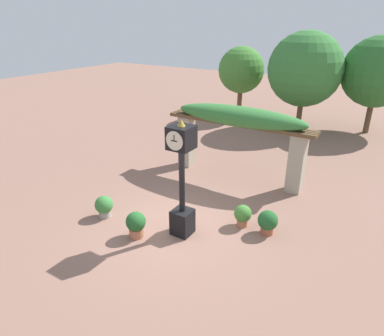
# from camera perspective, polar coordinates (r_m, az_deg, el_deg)

# --- Properties ---
(ground_plane) EXTENTS (60.00, 60.00, 0.00)m
(ground_plane) POSITION_cam_1_polar(r_m,az_deg,el_deg) (10.00, -2.78, -9.76)
(ground_plane) COLOR #8E6656
(pedestal_clock) EXTENTS (0.59, 0.64, 3.27)m
(pedestal_clock) POSITION_cam_1_polar(r_m,az_deg,el_deg) (8.92, -1.69, -1.97)
(pedestal_clock) COLOR black
(pedestal_clock) RESTS_ON ground
(pergola) EXTENTS (5.52, 1.11, 2.70)m
(pergola) POSITION_cam_1_polar(r_m,az_deg,el_deg) (12.40, 7.75, 7.26)
(pergola) COLOR #A89E89
(pergola) RESTS_ON ground
(potted_plant_near_left) EXTENTS (0.50, 0.50, 0.66)m
(potted_plant_near_left) POSITION_cam_1_polar(r_m,az_deg,el_deg) (9.96, 8.45, -7.71)
(potted_plant_near_left) COLOR #B26B4C
(potted_plant_near_left) RESTS_ON ground
(potted_plant_near_right) EXTENTS (0.55, 0.55, 0.75)m
(potted_plant_near_right) POSITION_cam_1_polar(r_m,az_deg,el_deg) (9.50, -9.33, -9.16)
(potted_plant_near_right) COLOR #B26B4C
(potted_plant_near_right) RESTS_ON ground
(potted_plant_far_left) EXTENTS (0.56, 0.56, 0.70)m
(potted_plant_far_left) POSITION_cam_1_polar(r_m,az_deg,el_deg) (9.74, 12.50, -8.72)
(potted_plant_far_left) COLOR #9E563D
(potted_plant_far_left) RESTS_ON ground
(potted_plant_far_right) EXTENTS (0.54, 0.54, 0.68)m
(potted_plant_far_right) POSITION_cam_1_polar(r_m,az_deg,el_deg) (10.61, -14.44, -6.13)
(potted_plant_far_right) COLOR gray
(potted_plant_far_right) RESTS_ON ground
(tree_line) EXTENTS (10.03, 4.73, 5.05)m
(tree_line) POSITION_cam_1_polar(r_m,az_deg,el_deg) (19.51, 20.38, 15.00)
(tree_line) COLOR brown
(tree_line) RESTS_ON ground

